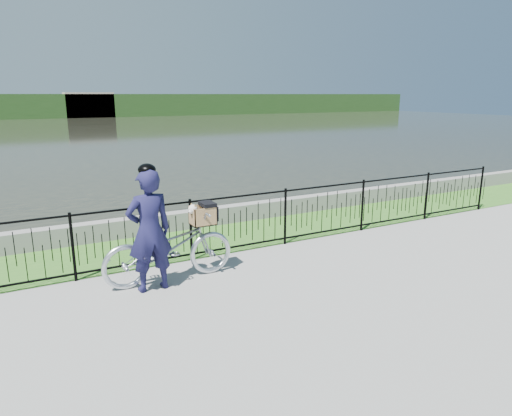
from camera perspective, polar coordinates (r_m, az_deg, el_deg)
ground at (r=7.55m, az=3.56°, el=-9.03°), size 120.00×120.00×0.00m
grass_strip at (r=9.72m, az=-4.54°, el=-3.69°), size 60.00×2.00×0.01m
water at (r=39.18m, az=-23.03°, el=8.60°), size 120.00×120.00×0.00m
quay_wall at (r=10.55m, az=-6.75°, el=-1.21°), size 60.00×0.30×0.40m
fence at (r=8.68m, az=-1.94°, el=-1.88°), size 14.00×0.06×1.15m
far_treeline at (r=66.01m, az=-25.58°, el=11.43°), size 120.00×6.00×3.00m
far_building_right at (r=65.13m, az=-20.15°, el=12.00°), size 6.00×3.00×3.20m
bicycle_rig at (r=7.49m, az=-10.76°, el=-4.79°), size 2.14×0.75×1.25m
cyclist at (r=7.08m, az=-13.20°, el=-2.64°), size 0.72×0.49×1.97m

